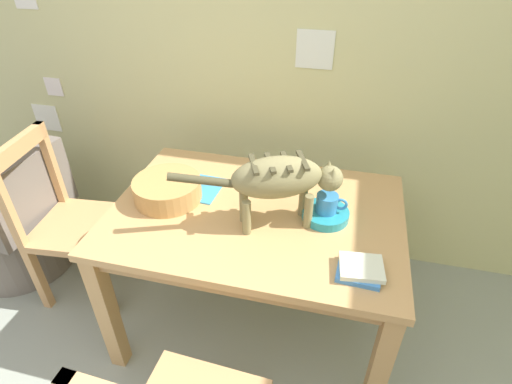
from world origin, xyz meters
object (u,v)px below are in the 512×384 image
magazine (190,186)px  wicker_basket (167,189)px  wooden_chair_far (71,223)px  book_stack (360,270)px  dining_table (256,227)px  wicker_armchair (16,228)px  coffee_mug (328,203)px  cat (281,179)px  saucer_bowl (325,214)px

magazine → wicker_basket: (-0.06, -0.11, 0.05)m
wooden_chair_far → book_stack: bearing=73.2°
dining_table → book_stack: 0.54m
dining_table → wicker_armchair: bearing=176.8°
coffee_mug → wooden_chair_far: bearing=-180.0°
wicker_basket → wooden_chair_far: (-0.60, 0.02, -0.33)m
coffee_mug → magazine: coffee_mug is taller
cat → wicker_armchair: 1.73m
magazine → wooden_chair_far: bearing=-168.6°
saucer_bowl → coffee_mug: size_ratio=1.51×
saucer_bowl → coffee_mug: (0.00, 0.00, 0.06)m
saucer_bowl → coffee_mug: coffee_mug is taller
wicker_armchair → wicker_basket: bearing=-90.1°
book_stack → coffee_mug: bearing=117.0°
wicker_basket → wicker_armchair: wicker_basket is taller
coffee_mug → wicker_armchair: bearing=178.0°
saucer_bowl → wicker_armchair: 1.84m
saucer_bowl → book_stack: bearing=-62.5°
magazine → wicker_basket: 0.14m
saucer_bowl → wicker_basket: bearing=-178.0°
cat → book_stack: bearing=34.5°
dining_table → cat: bearing=-26.1°
book_stack → magazine: bearing=154.5°
coffee_mug → wicker_basket: (-0.71, -0.03, -0.03)m
magazine → wicker_basket: wicker_basket is taller
wicker_basket → coffee_mug: bearing=2.0°
coffee_mug → wicker_armchair: 1.85m
dining_table → wicker_armchair: 1.52m
wooden_chair_far → wicker_armchair: size_ratio=1.19×
cat → wooden_chair_far: 1.23m
cat → wicker_basket: size_ratio=2.12×
cat → magazine: bearing=-132.4°
magazine → wicker_basket: size_ratio=0.98×
dining_table → coffee_mug: bearing=4.1°
coffee_mug → wicker_armchair: size_ratio=0.17×
dining_table → wooden_chair_far: bearing=178.8°
cat → wooden_chair_far: size_ratio=0.69×
wicker_basket → wooden_chair_far: size_ratio=0.32×
book_stack → wicker_basket: (-0.86, 0.27, 0.03)m
dining_table → book_stack: book_stack is taller
magazine → wicker_armchair: 1.22m
saucer_bowl → wicker_basket: 0.70m
saucer_bowl → wooden_chair_far: bearing=-180.0°
cat → saucer_bowl: size_ratio=3.26×
magazine → dining_table: bearing=-13.5°
saucer_bowl → cat: bearing=-157.2°
cat → wicker_basket: cat is taller
book_stack → wooden_chair_far: (-1.46, 0.29, -0.30)m
saucer_bowl → wicker_armchair: wicker_armchair is taller
dining_table → wicker_basket: wicker_basket is taller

